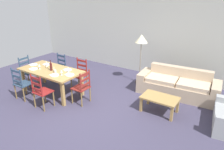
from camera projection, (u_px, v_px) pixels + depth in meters
The scene contains 32 objects.
ground_plane at pixel (83, 107), 5.62m from camera, with size 9.60×9.60×0.02m, color #3E3A52.
wall_far at pixel (139, 36), 7.66m from camera, with size 9.60×0.16×2.70m, color beige.
dining_table at pixel (51, 72), 6.13m from camera, with size 1.90×0.96×0.75m.
dining_chair_near_left at pixel (22, 83), 5.84m from camera, with size 0.44×0.42×0.96m.
dining_chair_near_right at pixel (41, 91), 5.38m from camera, with size 0.42×0.40×0.96m.
dining_chair_far_left at pixel (59, 68), 7.00m from camera, with size 0.44×0.42×0.96m.
dining_chair_far_right at pixel (80, 74), 6.51m from camera, with size 0.43×0.41×0.96m.
dining_chair_head_west at pixel (28, 71), 6.75m from camera, with size 0.43×0.44×0.96m.
dining_chair_head_east at pixel (82, 87), 5.61m from camera, with size 0.41×0.43×0.96m.
dinner_plate_near_left at pixel (34, 69), 6.13m from camera, with size 0.24×0.24×0.02m, color white.
fork_near_left at pixel (30, 68), 6.20m from camera, with size 0.02×0.17×0.01m, color silver.
dinner_plate_near_right at pixel (55, 75), 5.67m from camera, with size 0.24×0.24×0.02m, color white.
fork_near_right at pixel (51, 74), 5.75m from camera, with size 0.02×0.17×0.01m, color silver.
dinner_plate_far_left at pixel (47, 64), 6.51m from camera, with size 0.24×0.24×0.02m, color white.
fork_far_left at pixel (44, 64), 6.59m from camera, with size 0.02×0.17×0.01m, color silver.
dinner_plate_far_right at pixel (68, 70), 6.05m from camera, with size 0.24×0.24×0.02m, color white.
fork_far_right at pixel (64, 69), 6.13m from camera, with size 0.02×0.17×0.01m, color silver.
dinner_plate_head_west at pixel (34, 65), 6.49m from camera, with size 0.24×0.24×0.02m, color white.
fork_head_west at pixel (31, 64), 6.57m from camera, with size 0.02×0.17×0.01m, color silver.
dinner_plate_head_east at pixel (70, 75), 5.69m from camera, with size 0.24×0.24×0.02m, color white.
fork_head_east at pixel (66, 74), 5.77m from camera, with size 0.02×0.17×0.01m, color silver.
wine_bottle at pixel (51, 67), 6.00m from camera, with size 0.07×0.07×0.32m.
wine_glass_near_left at pixel (39, 65), 6.11m from camera, with size 0.06×0.06×0.16m.
wine_glass_near_right at pixel (61, 71), 5.65m from camera, with size 0.06×0.06×0.16m.
wine_glass_far_left at pixel (46, 63), 6.31m from camera, with size 0.06×0.06×0.16m.
wine_glass_far_right at pixel (68, 69), 5.86m from camera, with size 0.06×0.06×0.16m.
coffee_cup_primary at pixel (55, 71), 5.85m from camera, with size 0.07×0.07×0.09m, color beige.
candle_tall at pixel (47, 66), 6.18m from camera, with size 0.05×0.05×0.22m.
candle_short at pixel (54, 70), 5.95m from camera, with size 0.05×0.05×0.15m.
couch at pixel (178, 86), 6.15m from camera, with size 2.34×0.99×0.80m.
coffee_table at pixel (160, 99), 5.23m from camera, with size 0.90×0.56×0.42m.
standing_lamp at pixel (141, 42), 6.56m from camera, with size 0.40×0.40×1.64m.
Camera 1 is at (3.36, -3.64, 2.89)m, focal length 33.26 mm.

